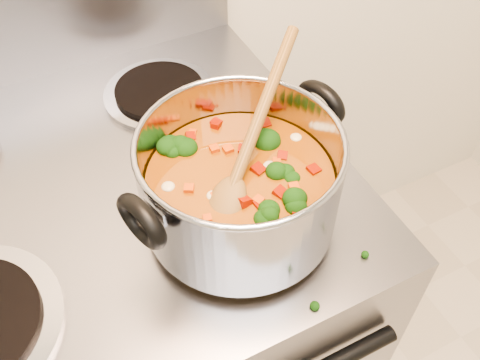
% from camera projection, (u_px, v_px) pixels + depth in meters
% --- Properties ---
extents(electric_range, '(0.77, 0.70, 1.08)m').
position_uv_depth(electric_range, '(129.00, 330.00, 1.12)').
color(electric_range, gray).
rests_on(electric_range, ground).
extents(stockpot, '(0.32, 0.26, 0.16)m').
position_uv_depth(stockpot, '(240.00, 184.00, 0.69)').
color(stockpot, '#9999A1').
rests_on(stockpot, electric_range).
extents(wooden_spoon, '(0.23, 0.21, 0.13)m').
position_uv_depth(wooden_spoon, '(245.00, 154.00, 0.67)').
color(wooden_spoon, brown).
rests_on(wooden_spoon, stockpot).
extents(cooktop_crumbs, '(0.26, 0.28, 0.01)m').
position_uv_depth(cooktop_crumbs, '(258.00, 273.00, 0.69)').
color(cooktop_crumbs, black).
rests_on(cooktop_crumbs, electric_range).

